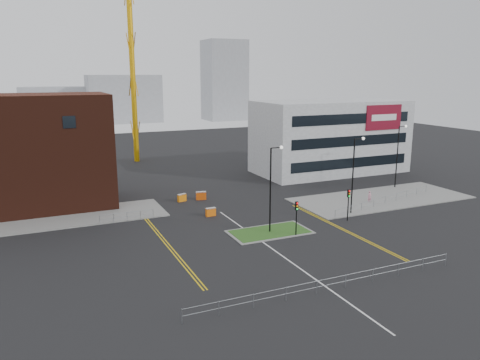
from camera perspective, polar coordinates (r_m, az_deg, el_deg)
The scene contains 28 objects.
ground at distance 42.34m, azimuth 6.33°, elevation -9.98°, with size 200.00×200.00×0.00m, color black.
pavement_left at distance 57.84m, azimuth -23.15°, elevation -4.61°, with size 28.00×8.00×0.12m, color slate.
pavement_right at distance 65.52m, azimuth 16.80°, elevation -2.14°, with size 24.00×10.00×0.12m, color slate.
island_kerb at distance 49.76m, azimuth 3.64°, elevation -6.35°, with size 8.60×4.60×0.08m, color slate.
grass_island at distance 49.75m, azimuth 3.65°, elevation -6.32°, with size 8.00×4.00×0.12m, color #234F1A.
brick_building at distance 62.29m, azimuth -26.57°, elevation 2.68°, with size 24.20×10.07×14.24m.
office_block at distance 80.74m, azimuth 10.91°, elevation 5.22°, with size 25.00×12.20×12.00m.
tower_crane at distance 94.49m, azimuth -10.48°, elevation 20.26°, with size 48.72×22.72×42.21m.
streetlamp_island at distance 48.37m, azimuth 3.96°, elevation -0.29°, with size 1.46×0.36×9.18m.
streetlamp_right_near at distance 56.47m, azimuth 13.80°, elevation 1.27°, with size 1.46×0.36×9.18m.
streetlamp_right_far at distance 71.45m, azimuth 18.78°, elevation 3.33°, with size 1.46×0.36×9.18m.
traffic_light_island at distance 48.26m, azimuth 6.91°, elevation -3.88°, with size 0.28×0.33×3.65m.
traffic_light_right at distance 54.22m, azimuth 13.09°, elevation -2.25°, with size 0.28×0.33×3.65m.
railing_front at distance 37.44m, azimuth 11.11°, elevation -12.01°, with size 24.05×0.05×1.10m.
railing_left at distance 54.57m, azimuth -13.62°, elevation -4.17°, with size 6.05×0.05×1.10m.
railing_right at distance 62.57m, azimuth 17.29°, elevation -2.19°, with size 19.05×5.05×1.10m.
centre_line at distance 43.94m, azimuth 5.00°, elevation -9.08°, with size 0.15×30.00×0.01m, color silver.
yellow_left_a at distance 47.77m, azimuth -9.37°, elevation -7.37°, with size 0.12×24.00×0.01m, color gold.
yellow_left_b at distance 47.84m, azimuth -9.02°, elevation -7.33°, with size 0.12×24.00×0.01m, color gold.
yellow_right_a at distance 51.99m, azimuth 12.06°, elevation -5.80°, with size 0.12×20.00×0.01m, color gold.
yellow_right_b at distance 52.16m, azimuth 12.33°, elevation -5.75°, with size 0.12×20.00×0.01m, color gold.
skyline_b at distance 166.45m, azimuth -13.95°, elevation 9.57°, with size 24.00×12.00×16.00m, color gray.
skyline_c at distance 171.36m, azimuth -1.91°, elevation 12.03°, with size 14.00×12.00×28.00m, color gray.
skyline_d at distance 174.22m, azimuth -20.41°, elevation 8.62°, with size 30.00×12.00×12.00m, color gray.
pedestrian at distance 62.91m, azimuth 15.52°, elevation -2.00°, with size 0.56×0.37×1.54m, color pink.
barrier_left at distance 61.75m, azimuth -7.10°, elevation -2.11°, with size 1.26×0.74×1.00m.
barrier_mid at distance 55.14m, azimuth -3.59°, elevation -3.87°, with size 1.21×0.44×1.01m.
barrier_right at distance 62.30m, azimuth -4.77°, elevation -1.87°, with size 1.37×0.64×1.11m.
Camera 1 is at (-20.09, -33.49, 16.36)m, focal length 35.00 mm.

